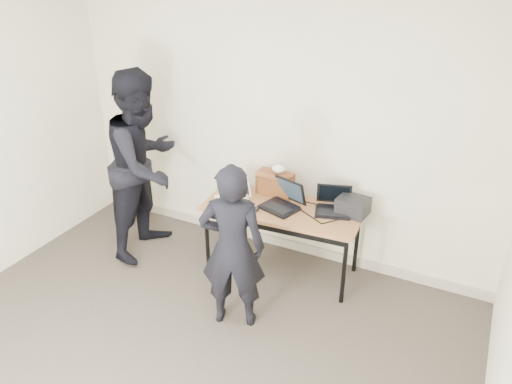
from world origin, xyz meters
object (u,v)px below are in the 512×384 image
Objects in this scene: laptop_beige at (234,195)px; laptop_center at (283,201)px; leather_satchel at (275,183)px; person_observer at (145,164)px; desk at (282,213)px; person_typist at (232,248)px; laptop_right at (333,205)px; equipment_box at (353,206)px.

laptop_center is (0.50, 0.06, 0.02)m from laptop_beige.
person_observer is (-1.25, -0.43, 0.13)m from leather_satchel.
leather_satchel reaches higher than desk.
laptop_beige is 0.95× the size of leather_satchel.
laptop_center is (-0.00, 0.02, 0.12)m from desk.
person_typist is at bearing -82.69° from leather_satchel.
leather_satchel is at bearing 62.71° from laptop_beige.
person_typist reaches higher than leather_satchel.
laptop_right reaches higher than desk.
person_observer reaches higher than laptop_center.
laptop_right is at bearing -172.61° from equipment_box.
laptop_center reaches higher than laptop_beige.
laptop_center is at bearing -82.78° from person_observer.
laptop_right is 0.18m from equipment_box.
desk is 0.49m from laptop_right.
laptop_beige is 0.23× the size of person_typist.
desk is at bearing -83.74° from person_observer.
laptop_beige is at bearing -168.55° from equipment_box.
person_observer is at bearing -45.43° from person_typist.
desk is 4.23× the size of leather_satchel.
laptop_beige is 0.82× the size of laptop_center.
laptop_beige is 0.97m from laptop_right.
laptop_center is 0.47m from laptop_right.
laptop_right is (0.95, 0.21, 0.01)m from laptop_beige.
leather_satchel is (-0.63, 0.06, 0.07)m from laptop_right.
laptop_beige is at bearing -139.01° from leather_satchel.
leather_satchel is 0.19× the size of person_observer.
laptop_beige is 0.97m from person_observer.
desk is 0.35m from leather_satchel.
equipment_box is 2.11m from person_observer.
laptop_beige is (-0.50, -0.04, 0.10)m from desk.
person_observer reaches higher than person_typist.
laptop_beige reaches higher than equipment_box.
person_typist is at bearing -123.86° from equipment_box.
desk is 3.84× the size of laptop_right.
laptop_center is 1.46m from person_observer.
person_typist is at bearing -98.67° from desk.
laptop_center is at bearing -47.30° from leather_satchel.
desk is 0.86m from person_typist.
laptop_right is 1.10× the size of leather_satchel.
person_typist is 0.77× the size of person_observer.
laptop_right is at bearing -3.86° from leather_satchel.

